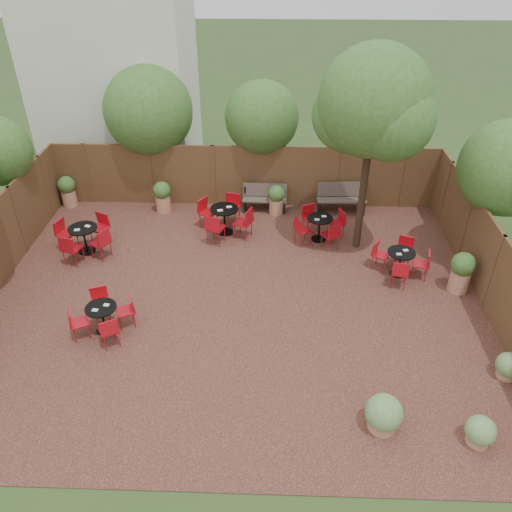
{
  "coord_description": "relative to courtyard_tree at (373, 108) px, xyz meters",
  "views": [
    {
      "loc": [
        0.84,
        -9.74,
        7.9
      ],
      "look_at": [
        0.5,
        0.5,
        1.0
      ],
      "focal_mm": 35.88,
      "sensor_mm": 36.0,
      "label": 1
    }
  ],
  "objects": [
    {
      "name": "ground",
      "position": [
        -3.27,
        -2.57,
        -3.97
      ],
      "size": [
        80.0,
        80.0,
        0.0
      ],
      "primitive_type": "plane",
      "color": "#354F23",
      "rests_on": "ground"
    },
    {
      "name": "courtyard_paving",
      "position": [
        -3.27,
        -2.57,
        -3.96
      ],
      "size": [
        12.0,
        10.0,
        0.02
      ],
      "primitive_type": "cube",
      "color": "#371B16",
      "rests_on": "ground"
    },
    {
      "name": "fence_back",
      "position": [
        -3.27,
        2.43,
        -2.97
      ],
      "size": [
        12.0,
        0.08,
        2.0
      ],
      "primitive_type": "cube",
      "color": "brown",
      "rests_on": "ground"
    },
    {
      "name": "fence_right",
      "position": [
        2.73,
        -2.57,
        -2.97
      ],
      "size": [
        0.08,
        10.0,
        2.0
      ],
      "primitive_type": "cube",
      "color": "brown",
      "rests_on": "ground"
    },
    {
      "name": "neighbour_building",
      "position": [
        -7.77,
        5.43,
        0.03
      ],
      "size": [
        5.0,
        4.0,
        8.0
      ],
      "primitive_type": "cube",
      "color": "silver",
      "rests_on": "ground"
    },
    {
      "name": "overhang_foliage",
      "position": [
        -4.93,
        0.48,
        -1.27
      ],
      "size": [
        15.52,
        10.57,
        2.74
      ],
      "color": "#33611F",
      "rests_on": "ground"
    },
    {
      "name": "courtyard_tree",
      "position": [
        0.0,
        0.0,
        0.0
      ],
      "size": [
        2.86,
        2.77,
        5.49
      ],
      "rotation": [
        0.0,
        0.0,
        -0.28
      ],
      "color": "black",
      "rests_on": "courtyard_paving"
    },
    {
      "name": "park_bench_left",
      "position": [
        -2.63,
        2.05,
        -3.51
      ],
      "size": [
        1.39,
        0.49,
        0.85
      ],
      "rotation": [
        0.0,
        0.0,
        -0.03
      ],
      "color": "brown",
      "rests_on": "courtyard_paving"
    },
    {
      "name": "park_bench_right",
      "position": [
        -0.24,
        2.06,
        -3.47
      ],
      "size": [
        1.53,
        0.55,
        0.94
      ],
      "rotation": [
        0.0,
        0.0,
        0.04
      ],
      "color": "brown",
      "rests_on": "courtyard_paving"
    },
    {
      "name": "bistro_tables",
      "position": [
        -3.73,
        -0.72,
        -3.52
      ],
      "size": [
        10.01,
        5.92,
        0.93
      ],
      "color": "black",
      "rests_on": "courtyard_paving"
    },
    {
      "name": "planters",
      "position": [
        -3.42,
        0.77,
        -3.4
      ],
      "size": [
        11.76,
        4.66,
        1.07
      ],
      "color": "tan",
      "rests_on": "courtyard_paving"
    },
    {
      "name": "low_shrubs",
      "position": [
        0.73,
        -5.94,
        -3.63
      ],
      "size": [
        3.37,
        2.15,
        0.75
      ],
      "color": "tan",
      "rests_on": "courtyard_paving"
    }
  ]
}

